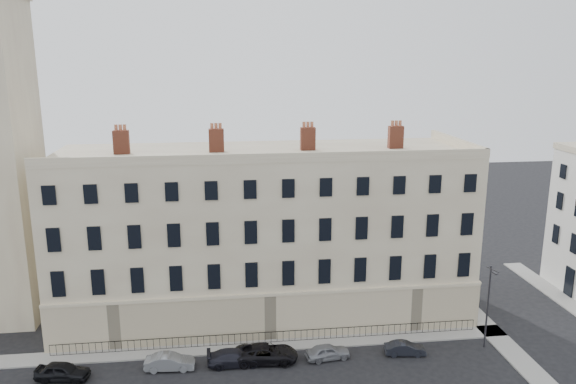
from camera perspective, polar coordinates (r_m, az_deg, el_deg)
The scene contains 13 objects.
ground at distance 44.32m, azimuth 7.12°, elevation -17.87°, with size 160.00×160.00×0.00m, color black.
terrace at distance 51.08m, azimuth -2.46°, elevation -4.14°, with size 36.22×12.22×17.00m.
pavement_terrace at distance 47.48m, azimuth -6.67°, elevation -15.48°, with size 48.00×2.00×0.12m, color gray.
pavement_east_return at distance 55.10m, azimuth 18.52°, elevation -11.82°, with size 2.00×24.00×0.12m, color gray.
pavement_adjacent at distance 61.44m, azimuth 26.28°, elevation -9.86°, with size 2.00×20.00×0.12m, color gray.
railings at distance 47.75m, azimuth -1.73°, elevation -14.53°, with size 35.00×0.04×0.96m.
car_a at distance 46.09m, azimuth -21.92°, elevation -16.55°, with size 1.58×3.92×1.34m, color black.
car_b at distance 45.15m, azimuth -11.92°, elevation -16.54°, with size 1.30×3.73×1.23m, color slate.
car_c at distance 44.99m, azimuth -5.42°, elevation -16.39°, with size 1.73×4.26×1.24m, color black.
car_d at distance 45.22m, azimuth -2.21°, elevation -16.08°, with size 2.25×4.89×1.36m, color black.
car_e at distance 45.70m, azimuth 4.05°, elevation -15.88°, with size 1.41×3.50×1.19m, color gray.
car_f at distance 47.10m, azimuth 11.80°, elevation -15.30°, with size 1.12×3.21×1.06m, color black.
streetlamp at distance 48.34m, azimuth 19.68°, elevation -10.59°, with size 0.50×1.50×7.04m.
Camera 1 is at (-9.87, -36.51, 23.11)m, focal length 35.00 mm.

